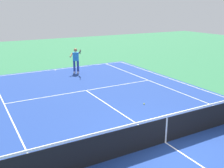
{
  "coord_description": "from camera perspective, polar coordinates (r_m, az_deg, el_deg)",
  "views": [
    {
      "loc": [
        -5.94,
        5.35,
        4.31
      ],
      "look_at": [
        4.13,
        -0.31,
        0.9
      ],
      "focal_mm": 42.37,
      "sensor_mm": 36.0,
      "label": 1
    }
  ],
  "objects": [
    {
      "name": "court_slab",
      "position": [
        9.08,
        11.4,
        -12.25
      ],
      "size": [
        24.2,
        11.4,
        0.0
      ],
      "primitive_type": "cube",
      "color": "navy",
      "rests_on": "ground_plane"
    },
    {
      "name": "tennis_player_near",
      "position": [
        17.76,
        -7.78,
        5.33
      ],
      "size": [
        1.19,
        0.75,
        1.7
      ],
      "color": "navy",
      "rests_on": "ground_plane"
    },
    {
      "name": "tennis_net",
      "position": [
        8.86,
        11.58,
        -9.46
      ],
      "size": [
        0.1,
        11.7,
        1.08
      ],
      "color": "#2D2D33",
      "rests_on": "ground_plane"
    },
    {
      "name": "tennis_ball",
      "position": [
        12.16,
        6.94,
        -4.28
      ],
      "size": [
        0.07,
        0.07,
        0.07
      ],
      "primitive_type": "sphere",
      "color": "#CCE01E",
      "rests_on": "ground_plane"
    },
    {
      "name": "court_line_markings",
      "position": [
        9.08,
        11.4,
        -12.23
      ],
      "size": [
        23.85,
        11.05,
        0.01
      ],
      "color": "white",
      "rests_on": "ground_plane"
    },
    {
      "name": "ground_plane",
      "position": [
        9.08,
        11.4,
        -12.25
      ],
      "size": [
        60.0,
        60.0,
        0.0
      ],
      "primitive_type": "plane",
      "color": "#2D7247"
    }
  ]
}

